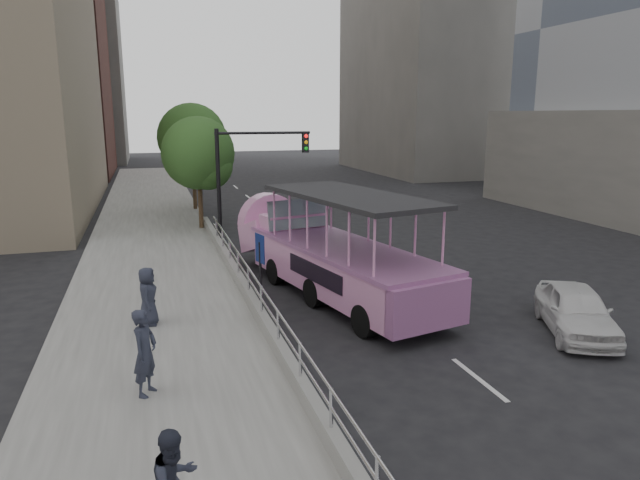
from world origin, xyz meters
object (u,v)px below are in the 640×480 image
(pedestrian_far, at_px, (148,296))
(traffic_signal, at_px, (246,168))
(parking_sign, at_px, (260,266))
(street_tree_near, at_px, (201,156))
(street_tree_far, at_px, (194,140))
(car, at_px, (576,310))
(duck_boat, at_px, (326,254))
(pedestrian_near, at_px, (145,352))

(pedestrian_far, height_order, traffic_signal, traffic_signal)
(pedestrian_far, relative_size, parking_sign, 0.63)
(parking_sign, height_order, street_tree_near, street_tree_near)
(pedestrian_far, height_order, street_tree_near, street_tree_near)
(traffic_signal, distance_m, street_tree_near, 3.80)
(pedestrian_far, xyz_separation_m, street_tree_far, (2.90, 19.08, 3.22))
(car, height_order, street_tree_far, street_tree_far)
(duck_boat, relative_size, traffic_signal, 2.05)
(duck_boat, distance_m, parking_sign, 3.32)
(pedestrian_far, distance_m, traffic_signal, 10.83)
(pedestrian_far, bearing_deg, street_tree_far, -0.06)
(pedestrian_near, relative_size, pedestrian_far, 1.13)
(pedestrian_far, height_order, parking_sign, parking_sign)
(parking_sign, bearing_deg, pedestrian_near, -126.25)
(duck_boat, xyz_separation_m, traffic_signal, (-1.39, 7.31, 2.22))
(traffic_signal, bearing_deg, duck_boat, -79.26)
(street_tree_near, bearing_deg, car, -62.97)
(pedestrian_far, xyz_separation_m, street_tree_near, (2.70, 13.08, 2.73))
(car, bearing_deg, parking_sign, -178.87)
(parking_sign, xyz_separation_m, traffic_signal, (1.21, 9.35, 1.90))
(pedestrian_near, bearing_deg, street_tree_near, 19.18)
(street_tree_near, distance_m, street_tree_far, 6.02)
(parking_sign, xyz_separation_m, street_tree_near, (-0.39, 12.78, 2.22))
(traffic_signal, xyz_separation_m, street_tree_far, (-1.40, 9.43, 0.81))
(pedestrian_far, xyz_separation_m, parking_sign, (3.09, 0.30, 0.52))
(parking_sign, distance_m, street_tree_near, 12.97)
(car, xyz_separation_m, pedestrian_near, (-11.07, -0.84, 0.54))
(pedestrian_far, distance_m, street_tree_far, 19.56)
(car, relative_size, parking_sign, 1.52)
(car, relative_size, street_tree_far, 0.59)
(duck_boat, xyz_separation_m, pedestrian_near, (-5.76, -6.35, -0.09))
(parking_sign, height_order, traffic_signal, traffic_signal)
(pedestrian_near, height_order, traffic_signal, traffic_signal)
(parking_sign, bearing_deg, pedestrian_far, -174.42)
(duck_boat, relative_size, street_tree_near, 1.87)
(car, height_order, pedestrian_near, pedestrian_near)
(duck_boat, distance_m, street_tree_near, 11.43)
(traffic_signal, distance_m, street_tree_far, 9.57)
(traffic_signal, bearing_deg, car, -62.43)
(car, height_order, street_tree_near, street_tree_near)
(car, bearing_deg, pedestrian_far, -171.24)
(street_tree_near, bearing_deg, street_tree_far, 88.09)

